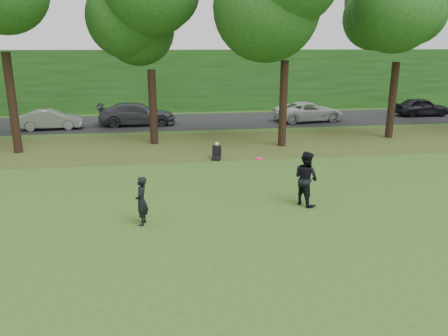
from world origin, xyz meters
The scene contains 9 objects.
ground centered at (0.00, 0.00, 0.00)m, with size 120.00×120.00×0.00m, color #344D18.
leaf_litter centered at (0.00, 13.00, 0.01)m, with size 60.00×7.00×0.01m, color #51481D.
street centered at (0.00, 21.00, 0.01)m, with size 70.00×7.00×0.02m, color black.
far_hedge centered at (0.00, 27.00, 2.50)m, with size 70.00×3.00×5.00m, color #1C3F12.
player_left centered at (-3.32, 2.27, 0.77)m, with size 0.56×0.37×1.55m, color black.
player_right centered at (2.28, 3.23, 0.96)m, with size 0.93×0.72×1.91m, color black.
parked_cars centered at (0.43, 19.98, 0.73)m, with size 38.43×3.43×1.52m.
frisbee centered at (0.58, 3.16, 1.74)m, with size 0.28×0.28×0.09m.
seated_person centered at (0.04, 9.99, 0.31)m, with size 0.56×0.80×0.83m.
Camera 1 is at (-2.67, -10.64, 5.43)m, focal length 35.00 mm.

